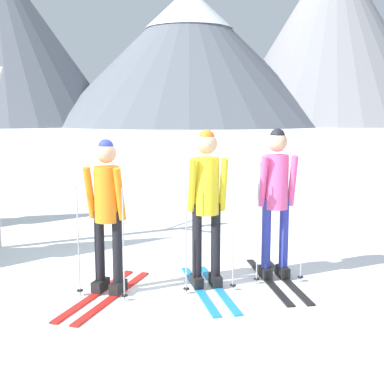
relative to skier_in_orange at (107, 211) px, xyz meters
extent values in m
plane|color=white|center=(0.95, -0.02, -0.94)|extent=(400.00, 400.00, 0.00)
cube|color=red|center=(0.05, -0.13, -0.93)|extent=(0.93, 1.56, 0.02)
cube|color=red|center=(-0.14, -0.02, -0.93)|extent=(0.93, 1.56, 0.02)
cube|color=black|center=(0.10, -0.04, -0.86)|extent=(0.22, 0.28, 0.12)
cylinder|color=black|center=(0.10, -0.04, -0.41)|extent=(0.11, 0.11, 0.82)
cube|color=black|center=(-0.09, 0.06, -0.86)|extent=(0.22, 0.28, 0.12)
cylinder|color=black|center=(-0.09, 0.06, -0.41)|extent=(0.11, 0.11, 0.82)
cylinder|color=orange|center=(0.01, 0.01, 0.18)|extent=(0.28, 0.28, 0.61)
sphere|color=tan|center=(0.01, 0.01, 0.63)|extent=(0.22, 0.22, 0.22)
sphere|color=#2D389E|center=(0.01, 0.01, 0.70)|extent=(0.17, 0.17, 0.17)
cylinder|color=orange|center=(0.13, -0.13, 0.20)|extent=(0.17, 0.21, 0.58)
cylinder|color=orange|center=(-0.18, 0.05, 0.20)|extent=(0.17, 0.21, 0.58)
cylinder|color=#A5A5AD|center=(0.15, -0.28, -0.33)|extent=(0.02, 0.02, 1.22)
cylinder|color=black|center=(0.15, -0.28, -0.88)|extent=(0.07, 0.07, 0.01)
cylinder|color=#A5A5AD|center=(-0.32, -0.01, -0.33)|extent=(0.02, 0.02, 1.22)
cylinder|color=black|center=(-0.32, -0.01, -0.88)|extent=(0.07, 0.07, 0.01)
cube|color=#1E84D1|center=(1.23, -0.11, -0.93)|extent=(0.10, 1.67, 0.02)
cube|color=#1E84D1|center=(1.01, -0.11, -0.93)|extent=(0.10, 1.67, 0.02)
cube|color=black|center=(1.22, -0.01, -0.86)|extent=(0.11, 0.26, 0.12)
cylinder|color=black|center=(1.22, -0.01, -0.39)|extent=(0.11, 0.11, 0.86)
cube|color=black|center=(1.00, -0.01, -0.86)|extent=(0.11, 0.26, 0.12)
cylinder|color=black|center=(1.00, -0.01, -0.39)|extent=(0.11, 0.11, 0.86)
cylinder|color=yellow|center=(1.11, -0.01, 0.25)|extent=(0.28, 0.28, 0.65)
sphere|color=tan|center=(1.11, -0.01, 0.72)|extent=(0.23, 0.23, 0.23)
sphere|color=#B76019|center=(1.11, -0.01, 0.79)|extent=(0.18, 0.18, 0.18)
cylinder|color=yellow|center=(1.30, -0.07, 0.26)|extent=(0.08, 0.21, 0.61)
cylinder|color=yellow|center=(0.94, -0.07, 0.26)|extent=(0.08, 0.21, 0.61)
cylinder|color=#A5A5AD|center=(1.39, -0.19, -0.29)|extent=(0.02, 0.02, 1.29)
cylinder|color=black|center=(1.39, -0.19, -0.88)|extent=(0.07, 0.07, 0.01)
cylinder|color=#A5A5AD|center=(0.85, -0.19, -0.29)|extent=(0.02, 0.02, 1.29)
cylinder|color=black|center=(0.85, -0.19, -0.88)|extent=(0.07, 0.07, 0.01)
cube|color=maroon|center=(1.11, 0.16, 0.28)|extent=(0.26, 0.16, 0.36)
cube|color=black|center=(2.11, 0.03, -0.93)|extent=(0.20, 1.74, 0.02)
cube|color=black|center=(1.89, 0.04, -0.93)|extent=(0.20, 1.74, 0.02)
cube|color=black|center=(2.11, 0.13, -0.86)|extent=(0.13, 0.27, 0.12)
cylinder|color=#2D389E|center=(2.11, 0.13, -0.39)|extent=(0.11, 0.11, 0.86)
cube|color=black|center=(1.89, 0.14, -0.86)|extent=(0.13, 0.27, 0.12)
cylinder|color=#2D389E|center=(1.89, 0.14, -0.39)|extent=(0.11, 0.11, 0.86)
cylinder|color=#E55193|center=(2.00, 0.14, 0.25)|extent=(0.28, 0.28, 0.65)
sphere|color=tan|center=(2.00, 0.14, 0.72)|extent=(0.23, 0.23, 0.23)
sphere|color=black|center=(2.00, 0.14, 0.79)|extent=(0.18, 0.18, 0.18)
cylinder|color=#E55193|center=(2.18, 0.07, 0.26)|extent=(0.09, 0.21, 0.61)
cylinder|color=#E55193|center=(1.82, 0.09, 0.26)|extent=(0.09, 0.21, 0.61)
cylinder|color=#A5A5AD|center=(2.26, -0.06, -0.29)|extent=(0.02, 0.02, 1.30)
cylinder|color=black|center=(2.26, -0.06, -0.88)|extent=(0.07, 0.07, 0.01)
cylinder|color=#A5A5AD|center=(1.72, -0.03, -0.29)|extent=(0.02, 0.02, 1.30)
cylinder|color=black|center=(1.72, -0.03, -0.88)|extent=(0.07, 0.07, 0.01)
cube|color=maroon|center=(2.01, 0.31, 0.28)|extent=(0.27, 0.18, 0.36)
cone|color=slate|center=(16.01, 75.82, 9.55)|extent=(43.43, 43.43, 20.99)
cone|color=white|center=(16.01, 75.82, 16.90)|extent=(13.68, 13.68, 6.30)
cone|color=gray|center=(39.05, 73.97, 13.35)|extent=(34.55, 34.55, 28.59)
camera|label=1|loc=(-0.21, -5.67, 1.06)|focal=48.67mm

